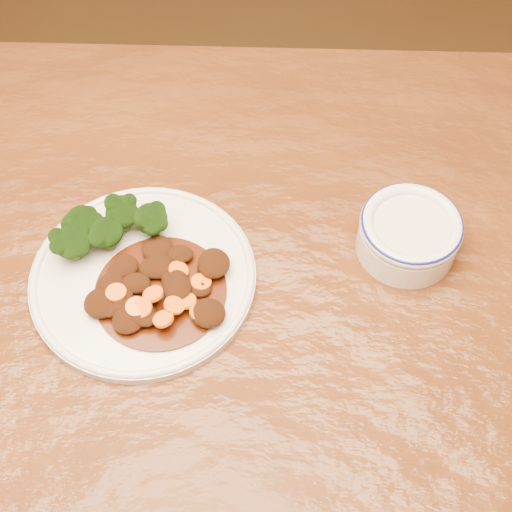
# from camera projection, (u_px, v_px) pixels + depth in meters

# --- Properties ---
(ground) EXTENTS (4.00, 4.00, 0.00)m
(ground) POSITION_uv_depth(u_px,v_px,m) (200.00, 488.00, 1.45)
(ground) COLOR #472B11
(ground) RESTS_ON ground
(dining_table) EXTENTS (1.58, 1.03, 0.75)m
(dining_table) POSITION_uv_depth(u_px,v_px,m) (165.00, 336.00, 0.89)
(dining_table) COLOR #552A0F
(dining_table) RESTS_ON ground
(dinner_plate) EXTENTS (0.27, 0.27, 0.02)m
(dinner_plate) POSITION_uv_depth(u_px,v_px,m) (143.00, 277.00, 0.84)
(dinner_plate) COLOR silver
(dinner_plate) RESTS_ON dining_table
(broccoli_florets) EXTENTS (0.13, 0.09, 0.05)m
(broccoli_florets) POSITION_uv_depth(u_px,v_px,m) (106.00, 226.00, 0.84)
(broccoli_florets) COLOR #74984E
(broccoli_florets) RESTS_ON dinner_plate
(mince_stew) EXTENTS (0.16, 0.15, 0.03)m
(mince_stew) POSITION_uv_depth(u_px,v_px,m) (157.00, 287.00, 0.81)
(mince_stew) COLOR #3F1706
(mince_stew) RESTS_ON dinner_plate
(dip_bowl) EXTENTS (0.12, 0.12, 0.05)m
(dip_bowl) POSITION_uv_depth(u_px,v_px,m) (409.00, 233.00, 0.84)
(dip_bowl) COLOR silver
(dip_bowl) RESTS_ON dining_table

